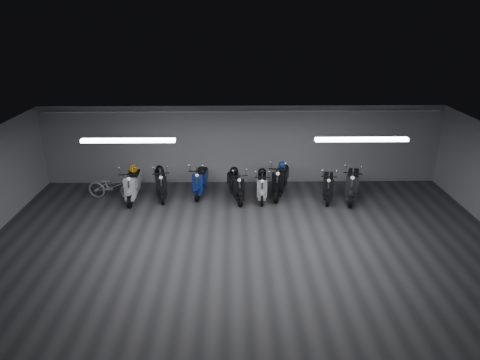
{
  "coord_description": "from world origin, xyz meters",
  "views": [
    {
      "loc": [
        -0.31,
        -9.83,
        5.87
      ],
      "look_at": [
        -0.11,
        2.5,
        1.05
      ],
      "focal_mm": 32.75,
      "sensor_mm": 36.0,
      "label": 1
    }
  ],
  "objects_px": {
    "scooter_2": "(133,180)",
    "scooter_9": "(353,179)",
    "scooter_7": "(280,176)",
    "helmet_2": "(234,171)",
    "bicycle": "(112,183)",
    "scooter_8": "(328,182)",
    "helmet_0": "(262,172)",
    "scooter_4": "(200,177)",
    "scooter_6": "(262,182)",
    "helmet_3": "(159,169)",
    "helmet_4": "(133,169)",
    "scooter_3": "(160,179)",
    "scooter_5": "(236,181)",
    "helmet_1": "(282,165)"
  },
  "relations": [
    {
      "from": "scooter_7",
      "to": "scooter_9",
      "type": "relative_size",
      "value": 1.0
    },
    {
      "from": "scooter_4",
      "to": "helmet_0",
      "type": "distance_m",
      "value": 2.09
    },
    {
      "from": "bicycle",
      "to": "helmet_2",
      "type": "relative_size",
      "value": 6.07
    },
    {
      "from": "scooter_2",
      "to": "helmet_3",
      "type": "bearing_deg",
      "value": 25.72
    },
    {
      "from": "scooter_4",
      "to": "helmet_1",
      "type": "distance_m",
      "value": 2.78
    },
    {
      "from": "scooter_3",
      "to": "scooter_4",
      "type": "xyz_separation_m",
      "value": [
        1.29,
        0.23,
        -0.01
      ]
    },
    {
      "from": "scooter_3",
      "to": "helmet_1",
      "type": "xyz_separation_m",
      "value": [
        4.05,
        0.37,
        0.34
      ]
    },
    {
      "from": "scooter_4",
      "to": "helmet_3",
      "type": "xyz_separation_m",
      "value": [
        -1.35,
        0.01,
        0.29
      ]
    },
    {
      "from": "scooter_9",
      "to": "helmet_2",
      "type": "distance_m",
      "value": 3.87
    },
    {
      "from": "scooter_2",
      "to": "bicycle",
      "type": "xyz_separation_m",
      "value": [
        -0.7,
        0.09,
        -0.14
      ]
    },
    {
      "from": "scooter_6",
      "to": "bicycle",
      "type": "distance_m",
      "value": 4.92
    },
    {
      "from": "scooter_5",
      "to": "helmet_4",
      "type": "bearing_deg",
      "value": 162.44
    },
    {
      "from": "helmet_2",
      "to": "scooter_4",
      "type": "bearing_deg",
      "value": 169.86
    },
    {
      "from": "scooter_8",
      "to": "helmet_0",
      "type": "bearing_deg",
      "value": -175.03
    },
    {
      "from": "helmet_4",
      "to": "helmet_1",
      "type": "bearing_deg",
      "value": 3.4
    },
    {
      "from": "scooter_8",
      "to": "bicycle",
      "type": "relative_size",
      "value": 0.99
    },
    {
      "from": "bicycle",
      "to": "scooter_2",
      "type": "bearing_deg",
      "value": -87.34
    },
    {
      "from": "scooter_8",
      "to": "scooter_6",
      "type": "bearing_deg",
      "value": -169.11
    },
    {
      "from": "scooter_8",
      "to": "helmet_0",
      "type": "relative_size",
      "value": 6.2
    },
    {
      "from": "scooter_4",
      "to": "scooter_5",
      "type": "xyz_separation_m",
      "value": [
        1.19,
        -0.43,
        -0.01
      ]
    },
    {
      "from": "bicycle",
      "to": "scooter_4",
      "type": "bearing_deg",
      "value": -73.93
    },
    {
      "from": "scooter_2",
      "to": "helmet_1",
      "type": "bearing_deg",
      "value": 5.46
    },
    {
      "from": "scooter_2",
      "to": "scooter_6",
      "type": "relative_size",
      "value": 1.14
    },
    {
      "from": "scooter_9",
      "to": "helmet_4",
      "type": "distance_m",
      "value": 7.18
    },
    {
      "from": "scooter_7",
      "to": "scooter_9",
      "type": "height_order",
      "value": "scooter_9"
    },
    {
      "from": "helmet_3",
      "to": "helmet_4",
      "type": "height_order",
      "value": "helmet_4"
    },
    {
      "from": "scooter_5",
      "to": "bicycle",
      "type": "relative_size",
      "value": 1.01
    },
    {
      "from": "scooter_3",
      "to": "helmet_4",
      "type": "height_order",
      "value": "scooter_3"
    },
    {
      "from": "scooter_5",
      "to": "helmet_3",
      "type": "bearing_deg",
      "value": 157.39
    },
    {
      "from": "bicycle",
      "to": "scooter_7",
      "type": "bearing_deg",
      "value": -78.13
    },
    {
      "from": "scooter_8",
      "to": "bicycle",
      "type": "xyz_separation_m",
      "value": [
        -7.09,
        0.15,
        -0.07
      ]
    },
    {
      "from": "scooter_8",
      "to": "helmet_0",
      "type": "distance_m",
      "value": 2.19
    },
    {
      "from": "scooter_8",
      "to": "bicycle",
      "type": "bearing_deg",
      "value": -169.39
    },
    {
      "from": "helmet_2",
      "to": "scooter_9",
      "type": "bearing_deg",
      "value": -4.73
    },
    {
      "from": "scooter_3",
      "to": "helmet_2",
      "type": "relative_size",
      "value": 6.37
    },
    {
      "from": "scooter_3",
      "to": "helmet_3",
      "type": "xyz_separation_m",
      "value": [
        -0.05,
        0.24,
        0.28
      ]
    },
    {
      "from": "helmet_3",
      "to": "scooter_9",
      "type": "bearing_deg",
      "value": -4.79
    },
    {
      "from": "scooter_4",
      "to": "helmet_3",
      "type": "height_order",
      "value": "scooter_4"
    },
    {
      "from": "scooter_2",
      "to": "helmet_2",
      "type": "distance_m",
      "value": 3.32
    },
    {
      "from": "helmet_4",
      "to": "scooter_8",
      "type": "bearing_deg",
      "value": -2.85
    },
    {
      "from": "scooter_7",
      "to": "helmet_2",
      "type": "xyz_separation_m",
      "value": [
        -1.54,
        -0.09,
        0.21
      ]
    },
    {
      "from": "bicycle",
      "to": "helmet_1",
      "type": "height_order",
      "value": "helmet_1"
    },
    {
      "from": "scooter_3",
      "to": "bicycle",
      "type": "distance_m",
      "value": 1.58
    },
    {
      "from": "scooter_2",
      "to": "scooter_9",
      "type": "distance_m",
      "value": 7.17
    },
    {
      "from": "scooter_4",
      "to": "scooter_5",
      "type": "height_order",
      "value": "scooter_4"
    },
    {
      "from": "scooter_5",
      "to": "helmet_1",
      "type": "height_order",
      "value": "scooter_5"
    },
    {
      "from": "scooter_2",
      "to": "bicycle",
      "type": "relative_size",
      "value": 1.1
    },
    {
      "from": "scooter_9",
      "to": "scooter_3",
      "type": "bearing_deg",
      "value": -165.31
    },
    {
      "from": "bicycle",
      "to": "helmet_0",
      "type": "bearing_deg",
      "value": -78.98
    },
    {
      "from": "scooter_2",
      "to": "scooter_9",
      "type": "bearing_deg",
      "value": -1.84
    }
  ]
}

